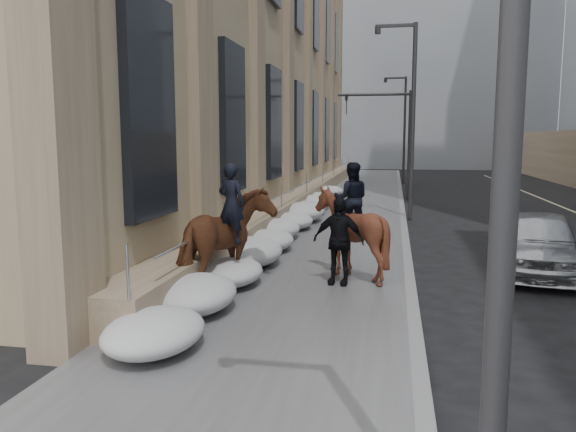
{
  "coord_description": "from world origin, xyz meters",
  "views": [
    {
      "loc": [
        2.19,
        -9.82,
        3.38
      ],
      "look_at": [
        -0.07,
        2.14,
        1.7
      ],
      "focal_mm": 35.0,
      "sensor_mm": 36.0,
      "label": 1
    }
  ],
  "objects_px": {
    "pedestrian": "(338,241)",
    "car_silver": "(539,243)",
    "mounted_horse_left": "(226,239)",
    "mounted_horse_right": "(350,229)"
  },
  "relations": [
    {
      "from": "mounted_horse_right",
      "to": "car_silver",
      "type": "bearing_deg",
      "value": -166.35
    },
    {
      "from": "mounted_horse_left",
      "to": "car_silver",
      "type": "height_order",
      "value": "mounted_horse_left"
    },
    {
      "from": "mounted_horse_right",
      "to": "car_silver",
      "type": "relative_size",
      "value": 0.58
    },
    {
      "from": "mounted_horse_left",
      "to": "pedestrian",
      "type": "bearing_deg",
      "value": -138.66
    },
    {
      "from": "pedestrian",
      "to": "car_silver",
      "type": "relative_size",
      "value": 0.43
    },
    {
      "from": "mounted_horse_left",
      "to": "mounted_horse_right",
      "type": "distance_m",
      "value": 3.07
    },
    {
      "from": "mounted_horse_right",
      "to": "pedestrian",
      "type": "height_order",
      "value": "mounted_horse_right"
    },
    {
      "from": "pedestrian",
      "to": "mounted_horse_right",
      "type": "bearing_deg",
      "value": 81.91
    },
    {
      "from": "mounted_horse_left",
      "to": "pedestrian",
      "type": "relative_size",
      "value": 1.42
    },
    {
      "from": "mounted_horse_right",
      "to": "car_silver",
      "type": "xyz_separation_m",
      "value": [
        4.62,
        1.7,
        -0.48
      ]
    }
  ]
}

